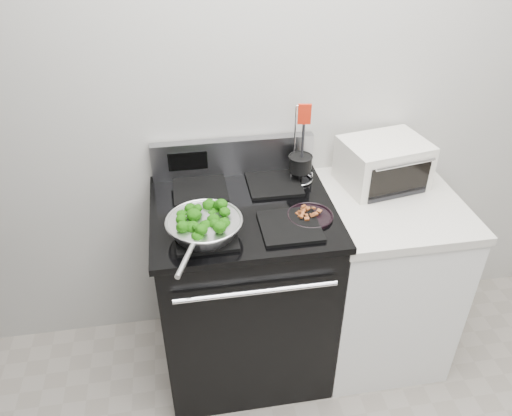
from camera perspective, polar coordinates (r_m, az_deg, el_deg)
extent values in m
cube|color=#B4B1AB|center=(2.31, 4.67, 13.64)|extent=(4.00, 0.02, 2.70)
cube|color=black|center=(2.45, -1.36, -9.58)|extent=(0.76, 0.66, 0.92)
cube|color=black|center=(2.15, -1.53, -0.38)|extent=(0.79, 0.69, 0.03)
cube|color=#99999E|center=(2.36, -2.63, 5.87)|extent=(0.76, 0.05, 0.18)
cube|color=black|center=(1.99, -5.70, -3.04)|extent=(0.24, 0.24, 0.01)
cube|color=black|center=(2.03, 3.91, -2.10)|extent=(0.24, 0.24, 0.01)
cube|color=black|center=(2.27, -6.41, 2.07)|extent=(0.24, 0.24, 0.01)
cube|color=black|center=(2.30, 2.05, 2.82)|extent=(0.24, 0.24, 0.01)
cube|color=white|center=(2.62, 13.78, -7.94)|extent=(0.60, 0.66, 0.88)
cube|color=beige|center=(2.35, 15.28, 0.48)|extent=(0.62, 0.68, 0.04)
torus|color=silver|center=(1.95, -5.96, -1.41)|extent=(0.31, 0.31, 0.01)
cylinder|color=silver|center=(1.78, -8.06, -5.92)|extent=(0.08, 0.18, 0.02)
cylinder|color=black|center=(2.10, 6.18, -0.97)|extent=(0.19, 0.19, 0.01)
cylinder|color=black|center=(2.31, 5.08, 5.07)|extent=(0.10, 0.10, 0.07)
cylinder|color=black|center=(2.27, 5.19, 7.02)|extent=(0.01, 0.01, 0.23)
cube|color=red|center=(2.20, 5.41, 10.77)|extent=(0.06, 0.02, 0.09)
cube|color=silver|center=(2.40, 14.31, 5.02)|extent=(0.42, 0.34, 0.22)
cube|color=black|center=(2.29, 15.58, 3.05)|extent=(0.30, 0.06, 0.15)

